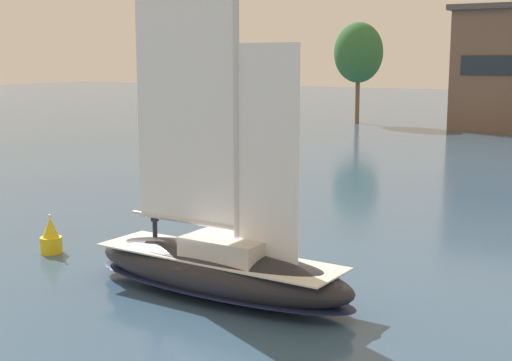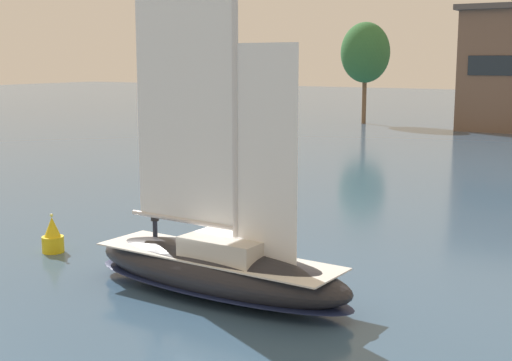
% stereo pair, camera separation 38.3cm
% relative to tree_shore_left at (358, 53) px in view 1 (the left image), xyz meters
% --- Properties ---
extents(ground_plane, '(400.00, 400.00, 0.00)m').
position_rel_tree_shore_left_xyz_m(ground_plane, '(24.95, -74.28, -10.13)').
color(ground_plane, '#385675').
extents(tree_shore_left, '(7.03, 7.03, 14.47)m').
position_rel_tree_shore_left_xyz_m(tree_shore_left, '(0.00, 0.00, 0.00)').
color(tree_shore_left, brown).
rests_on(tree_shore_left, ground).
extents(sailboat_main, '(12.15, 3.97, 16.47)m').
position_rel_tree_shore_left_xyz_m(sailboat_main, '(24.98, -74.28, -8.86)').
color(sailboat_main, '#232328').
rests_on(sailboat_main, ground).
extents(channel_buoy, '(1.05, 1.05, 1.90)m').
position_rel_tree_shore_left_xyz_m(channel_buoy, '(14.63, -73.17, -9.38)').
color(channel_buoy, yellow).
rests_on(channel_buoy, ground).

